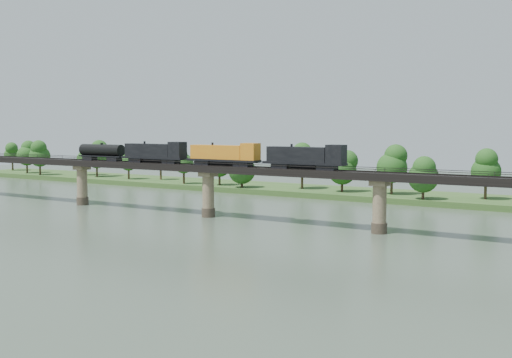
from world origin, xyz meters
The scene contains 6 objects.
ground centered at (0.00, 0.00, 0.00)m, with size 400.00×400.00×0.00m, color #354335.
far_bank centered at (0.00, 85.00, 0.80)m, with size 300.00×24.00×1.60m, color #2B4A1D.
bridge centered at (0.00, 30.00, 5.46)m, with size 236.00×30.00×11.50m.
bridge_superstructure centered at (0.00, 30.00, 11.79)m, with size 220.00×4.90×0.75m.
far_treeline centered at (-8.21, 80.52, 8.83)m, with size 289.06×17.54×13.60m.
freight_train centered at (-2.38, 30.00, 13.89)m, with size 72.67×2.83×5.00m.
Camera 1 is at (84.68, -82.81, 20.31)m, focal length 45.00 mm.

